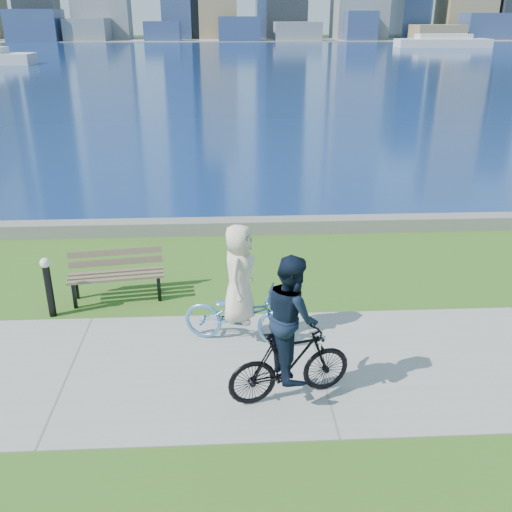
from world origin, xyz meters
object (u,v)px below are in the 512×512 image
at_px(bollard_lamp, 48,283).
at_px(cyclist_woman, 239,300).
at_px(cyclist_man, 291,341).
at_px(park_bench, 116,271).

bearing_deg(bollard_lamp, cyclist_woman, -17.72).
height_order(cyclist_woman, cyclist_man, cyclist_man).
bearing_deg(bollard_lamp, park_bench, 32.18).
relative_size(park_bench, bollard_lamp, 1.61).
bearing_deg(park_bench, cyclist_man, -56.07).
bearing_deg(cyclist_man, park_bench, 27.56).
height_order(park_bench, cyclist_man, cyclist_man).
bearing_deg(park_bench, cyclist_woman, -45.35).
xyz_separation_m(bollard_lamp, cyclist_man, (4.18, -2.71, 0.29)).
bearing_deg(cyclist_woman, bollard_lamp, 86.97).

